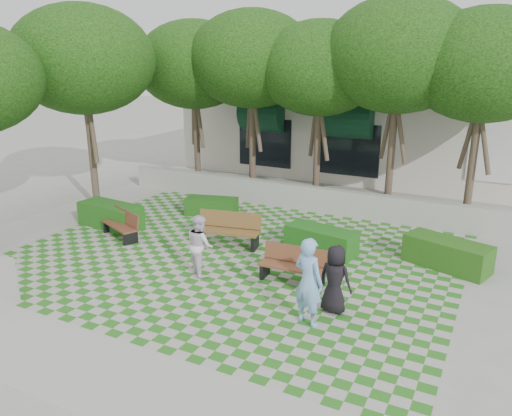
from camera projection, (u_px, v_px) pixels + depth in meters
The scene contains 17 objects.
ground at pixel (213, 271), 13.18m from camera, with size 90.00×90.00×0.00m, color gray.
lawn at pixel (232, 258), 14.03m from camera, with size 12.00×12.00×0.00m, color #2B721E.
sidewalk_south at pixel (78, 365), 9.18m from camera, with size 16.00×2.00×0.01m, color #9E9B93.
sidewalk_west at pixel (51, 220), 17.17m from camera, with size 2.00×12.00×0.01m, color #9E9B93.
retaining_wall at pixel (302, 197), 18.32m from camera, with size 15.00×0.36×0.90m, color #9E9B93.
bench_east at pixel (293, 265), 12.46m from camera, with size 1.71×0.63×0.89m.
bench_mid at pixel (228, 230), 14.79m from camera, with size 2.01×1.00×1.01m.
bench_west at pixel (122, 225), 15.48m from camera, with size 1.69×1.13×0.85m.
hedge_east at pixel (447, 254), 13.30m from camera, with size 2.20×0.88×0.77m, color #1F4C14.
hedge_midright at pixel (321, 240), 14.35m from camera, with size 2.05×0.82×0.72m, color #185015.
hedge_midleft at pixel (212, 206), 17.69m from camera, with size 1.80×0.72×0.63m, color #194913.
hedge_west at pixel (111, 215), 16.46m from camera, with size 2.24×0.89×0.78m, color #1A4D14.
person_blue at pixel (309, 282), 10.35m from camera, with size 0.70×0.46×1.93m, color #7CAEE3.
person_dark at pixel (335, 279), 10.89m from camera, with size 0.76×0.49×1.56m, color black.
person_white at pixel (200, 245), 12.80m from camera, with size 0.78×0.61×1.60m, color white.
tree_row at pixel (254, 63), 17.52m from camera, with size 17.70×13.40×7.41m.
building at pixel (383, 119), 24.00m from camera, with size 18.00×8.92×5.15m.
Camera 1 is at (6.53, -10.25, 5.48)m, focal length 35.00 mm.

